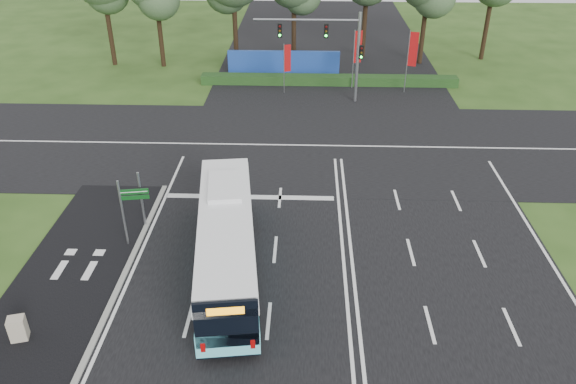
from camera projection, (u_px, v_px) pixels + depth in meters
name	position (u px, v px, depth m)	size (l,w,h in m)	color
ground	(343.00, 251.00, 27.34)	(120.00, 120.00, 0.00)	#294617
road_main	(343.00, 251.00, 27.33)	(20.00, 120.00, 0.04)	black
road_cross	(334.00, 146.00, 37.72)	(120.00, 14.00, 0.05)	black
bike_path	(67.00, 285.00, 25.10)	(5.00, 18.00, 0.06)	black
kerb_strip	(119.00, 285.00, 25.01)	(0.25, 18.00, 0.12)	gray
city_bus	(227.00, 242.00, 25.15)	(3.88, 11.71, 3.30)	#67E0EF
pedestrian_signal	(141.00, 198.00, 28.43)	(0.29, 0.41, 3.14)	gray
street_sign	(128.00, 204.00, 26.74)	(1.39, 0.30, 3.60)	gray
utility_cabinet	(18.00, 329.00, 21.97)	(0.64, 0.53, 1.07)	#B2A690
banner_flag_left	(287.00, 61.00, 45.43)	(0.58, 0.24, 4.11)	gray
banner_flag_mid	(357.00, 51.00, 46.23)	(0.69, 0.32, 4.93)	gray
banner_flag_right	(411.00, 53.00, 45.10)	(0.75, 0.22, 5.15)	gray
traffic_light_gantry	(335.00, 43.00, 42.76)	(8.41, 0.28, 7.00)	gray
hedge	(329.00, 80.00, 48.36)	(22.00, 1.20, 0.80)	#173714
blue_hoarding	(284.00, 63.00, 50.29)	(10.00, 0.30, 2.20)	#1D419D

